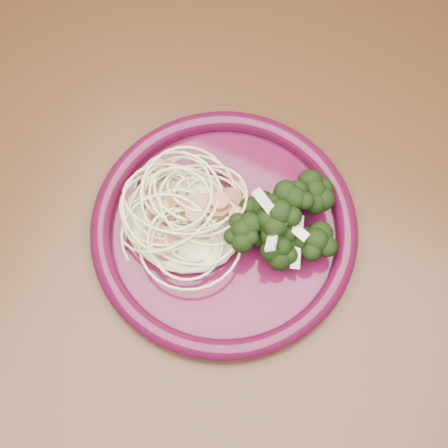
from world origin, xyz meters
TOP-DOWN VIEW (x-y plane):
  - dining_table at (0.00, 0.00)m, footprint 1.20×0.80m
  - dinner_plate at (0.09, -0.02)m, footprint 0.34×0.34m
  - spaghetti_pile at (0.05, -0.03)m, footprint 0.15×0.14m
  - scallop_cluster at (0.05, -0.03)m, footprint 0.15×0.15m
  - broccoli_pile at (0.14, -0.00)m, footprint 0.12×0.16m
  - onion_garnish at (0.14, -0.00)m, footprint 0.08×0.10m

SIDE VIEW (x-z plane):
  - dining_table at x=0.00m, z-range 0.28..1.03m
  - dinner_plate at x=0.09m, z-range 0.75..0.77m
  - spaghetti_pile at x=0.05m, z-range 0.76..0.78m
  - broccoli_pile at x=0.14m, z-range 0.76..0.80m
  - scallop_cluster at x=0.05m, z-range 0.78..0.82m
  - onion_garnish at x=0.14m, z-range 0.79..0.84m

